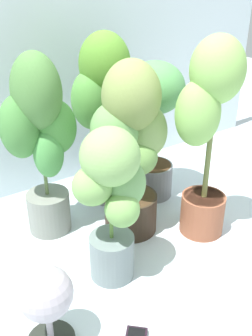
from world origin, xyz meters
The scene contains 9 objects.
ground_plane centered at (0.00, 0.00, 0.00)m, with size 8.00×8.00×0.00m, color silver.
mylar_back_wall centered at (0.00, 0.86, 1.00)m, with size 3.20×0.01×2.00m, color silver.
potted_plant_back_center centered at (0.06, 0.50, 0.59)m, with size 0.41×0.37×0.97m.
potted_plant_front_right centered at (0.26, -0.07, 0.60)m, with size 0.38×0.35×1.01m.
potted_plant_back_right centered at (0.28, 0.38, 0.51)m, with size 0.40×0.34×0.81m.
potted_plant_back_left centered at (-0.37, 0.40, 0.55)m, with size 0.42×0.30×0.94m.
potted_plant_center centered at (-0.01, 0.15, 0.52)m, with size 0.43×0.39×0.90m.
potted_plant_front_left centered at (-0.28, -0.09, 0.43)m, with size 0.36×0.29×0.72m.
floor_fan centered at (-0.68, -0.27, 0.23)m, with size 0.27×0.27×0.35m.
Camera 1 is at (-1.01, -1.26, 1.27)m, focal length 42.00 mm.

